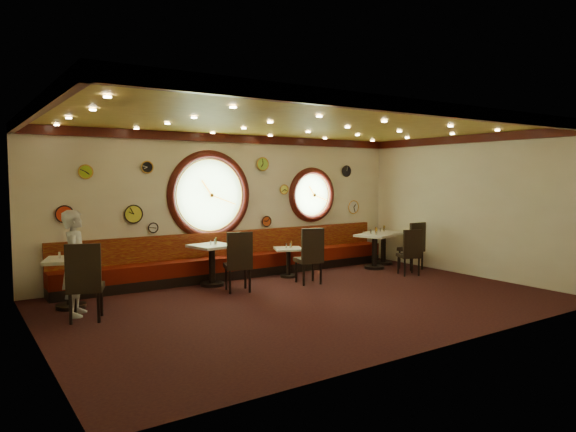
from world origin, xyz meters
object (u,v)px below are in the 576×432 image
object	(u,v)px
chair_d	(411,249)
condiment_b_bottle	(216,241)
condiment_d_bottle	(376,231)
condiment_e_salt	(380,230)
condiment_a_salt	(60,255)
table_e	(383,244)
condiment_d_pepper	(376,233)
condiment_a_pepper	(69,256)
condiment_e_pepper	(384,230)
waiter	(76,263)
condiment_a_bottle	(79,252)
condiment_e_bottle	(384,228)
chair_e	(414,243)
table_c	(288,259)
table_d	(375,247)
condiment_c_bottle	(291,244)
table_a	(70,277)
condiment_c_salt	(286,246)
chair_a	(85,277)
chair_c	(311,252)
condiment_b_salt	(211,243)
chair_b	(239,258)
condiment_d_salt	(371,232)
condiment_c_pepper	(290,246)
table_b	(212,260)
condiment_b_pepper	(215,242)

from	to	relation	value
chair_d	condiment_b_bottle	bearing A→B (deg)	-179.17
condiment_d_bottle	condiment_e_salt	world-z (taller)	condiment_d_bottle
condiment_a_salt	table_e	bearing A→B (deg)	1.23
condiment_d_pepper	chair_d	bearing A→B (deg)	-84.34
condiment_a_pepper	condiment_e_pepper	size ratio (longest dim) A/B	1.20
condiment_d_pepper	waiter	size ratio (longest dim) A/B	0.05
condiment_a_bottle	condiment_e_bottle	world-z (taller)	condiment_a_bottle
chair_e	condiment_a_pepper	bearing A→B (deg)	177.19
table_c	condiment_e_salt	size ratio (longest dim) A/B	8.55
chair_d	table_d	bearing A→B (deg)	114.70
condiment_a_bottle	condiment_b_bottle	size ratio (longest dim) A/B	1.26
table_d	waiter	xyz separation A→B (m)	(-6.99, -0.46, 0.33)
condiment_b_bottle	condiment_e_salt	bearing A→B (deg)	-0.08
condiment_c_bottle	condiment_e_bottle	distance (m)	3.02
table_d	condiment_e_salt	size ratio (longest dim) A/B	10.54
table_a	condiment_c_bottle	world-z (taller)	table_a
condiment_c_salt	condiment_c_bottle	world-z (taller)	condiment_c_bottle
chair_a	chair_c	world-z (taller)	chair_a
chair_d	condiment_e_salt	bearing A→B (deg)	92.12
table_a	condiment_b_salt	size ratio (longest dim) A/B	11.61
chair_b	table_e	bearing A→B (deg)	26.48
condiment_d_salt	condiment_c_pepper	bearing A→B (deg)	176.10
chair_a	condiment_b_bottle	world-z (taller)	chair_a
chair_c	chair_d	bearing A→B (deg)	-0.33
table_b	table_e	bearing A→B (deg)	-0.52
condiment_b_pepper	waiter	world-z (taller)	waiter
chair_c	waiter	world-z (taller)	waiter
chair_b	condiment_d_pepper	distance (m)	3.99
condiment_a_salt	waiter	bearing A→B (deg)	-78.03
chair_e	condiment_b_bottle	world-z (taller)	chair_e
condiment_a_bottle	chair_e	bearing A→B (deg)	-5.91
table_b	condiment_c_pepper	size ratio (longest dim) A/B	8.19
chair_c	table_e	bearing A→B (deg)	28.76
condiment_c_pepper	condiment_e_pepper	xyz separation A→B (m)	(3.01, 0.12, 0.17)
chair_e	condiment_a_bottle	distance (m)	7.57
condiment_e_pepper	table_d	bearing A→B (deg)	-151.18
table_d	condiment_a_pepper	distance (m)	7.01
condiment_b_bottle	condiment_e_pepper	size ratio (longest dim) A/B	1.59
condiment_b_salt	condiment_d_pepper	xyz separation A→B (m)	(4.17, -0.48, -0.01)
condiment_a_pepper	condiment_e_salt	xyz separation A→B (m)	(7.61, 0.43, -0.03)
condiment_e_pepper	condiment_e_bottle	size ratio (longest dim) A/B	0.59
condiment_a_bottle	condiment_c_salt	bearing A→B (deg)	1.94
chair_a	chair_b	bearing A→B (deg)	29.46
table_b	chair_b	distance (m)	0.88
chair_a	condiment_b_bottle	bearing A→B (deg)	45.53
chair_c	condiment_e_bottle	xyz separation A→B (m)	(3.17, 1.08, 0.23)
table_a	condiment_d_bottle	distance (m)	7.07
table_b	condiment_b_salt	bearing A→B (deg)	-161.98
chair_a	condiment_d_bottle	world-z (taller)	chair_a
condiment_c_salt	condiment_a_pepper	xyz separation A→B (m)	(-4.59, -0.28, 0.20)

